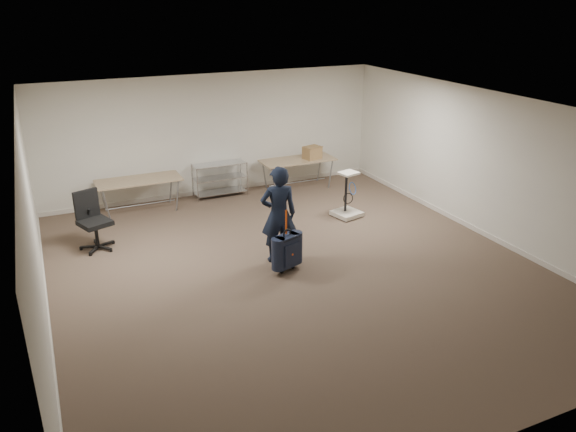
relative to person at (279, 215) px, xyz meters
name	(u,v)px	position (x,y,z in m)	size (l,w,h in m)	color
ground	(296,269)	(0.13, -0.47, -0.87)	(9.00, 9.00, 0.00)	#4E3B2F
room_shell	(266,238)	(0.13, 0.91, -0.82)	(8.00, 9.00, 9.00)	silver
folding_table_left	(139,182)	(-1.77, 3.48, -0.20)	(1.80, 0.75, 0.73)	#907B58
folding_table_right	(298,161)	(2.03, 3.48, -0.20)	(1.80, 0.75, 0.73)	#907B58
wire_shelf	(220,178)	(0.13, 3.73, -0.43)	(1.22, 0.47, 0.80)	silver
person	(279,215)	(0.00, 0.00, 0.00)	(0.64, 0.42, 1.75)	black
suitcase	(287,251)	(-0.04, -0.45, -0.49)	(0.47, 0.36, 1.12)	black
office_chair	(95,232)	(-2.91, 1.89, -0.54)	(0.67, 0.68, 1.10)	black
equipment_cart	(347,205)	(2.18, 1.34, -0.62)	(0.65, 0.65, 0.99)	beige
cardboard_box	(312,153)	(2.37, 3.39, 0.01)	(0.40, 0.30, 0.30)	olive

